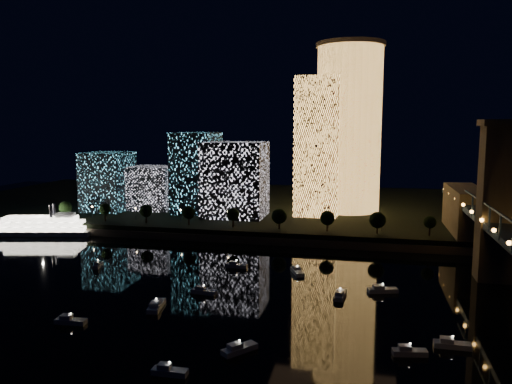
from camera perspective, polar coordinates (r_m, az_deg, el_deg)
ground at (r=126.64m, az=0.22°, el=-14.77°), size 520.00×520.00×0.00m
far_bank at (r=279.28m, az=7.21°, el=-1.82°), size 420.00×160.00×5.00m
seawall at (r=203.41m, az=5.15°, el=-5.66°), size 420.00×6.00×3.00m
tower_cylindrical at (r=255.93m, az=10.54°, el=7.20°), size 34.00×34.00×83.25m
tower_rectangular at (r=241.95m, az=7.05°, el=5.15°), size 20.67×20.67×65.76m
midrise_blocks at (r=250.07m, az=-8.20°, el=1.51°), size 92.91×33.06×39.66m
riverboat at (r=241.19m, az=-23.81°, el=-3.66°), size 48.26×19.39×14.26m
motorboats at (r=136.83m, az=0.13°, el=-12.66°), size 113.87×77.21×2.78m
esplanade_trees at (r=212.23m, az=-1.78°, el=-2.60°), size 165.49×6.63×8.82m
street_lamps at (r=220.05m, az=-3.24°, el=-2.62°), size 132.70×0.70×5.65m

